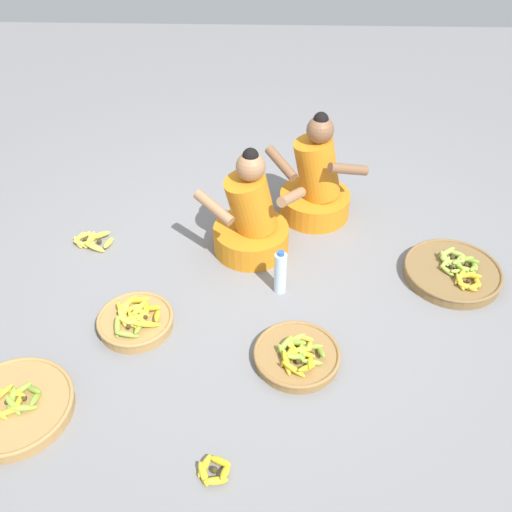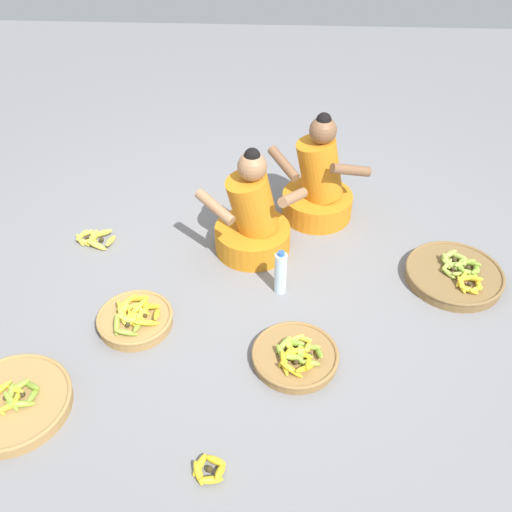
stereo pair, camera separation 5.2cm
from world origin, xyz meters
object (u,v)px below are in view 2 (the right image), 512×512
(vendor_woman_behind, at_px, (318,185))
(banana_basket_back_center, at_px, (12,403))
(banana_basket_back_right, at_px, (295,356))
(loose_bananas_front_right, at_px, (94,239))
(vendor_woman_front, at_px, (253,220))
(banana_basket_mid_left, at_px, (135,319))
(water_bottle, at_px, (281,273))
(loose_bananas_near_vendor, at_px, (209,470))
(banana_basket_back_left, at_px, (455,274))

(vendor_woman_behind, xyz_separation_m, banana_basket_back_center, (-1.63, -1.81, -0.22))
(banana_basket_back_right, bearing_deg, loose_bananas_front_right, 144.62)
(vendor_woman_front, bearing_deg, loose_bananas_front_right, 179.07)
(banana_basket_mid_left, height_order, water_bottle, water_bottle)
(loose_bananas_front_right, height_order, water_bottle, water_bottle)
(vendor_woman_behind, height_order, banana_basket_mid_left, vendor_woman_behind)
(banana_basket_mid_left, relative_size, loose_bananas_near_vendor, 2.56)
(vendor_woman_behind, xyz_separation_m, banana_basket_back_right, (-0.16, -1.42, -0.22))
(loose_bananas_near_vendor, bearing_deg, loose_bananas_front_right, 120.60)
(banana_basket_back_center, bearing_deg, vendor_woman_front, 49.62)
(vendor_woman_front, relative_size, loose_bananas_near_vendor, 4.43)
(banana_basket_mid_left, bearing_deg, banana_basket_back_center, -129.65)
(banana_basket_back_right, xyz_separation_m, loose_bananas_near_vendor, (-0.41, -0.70, -0.02))
(vendor_woman_front, distance_m, vendor_woman_behind, 0.63)
(loose_bananas_near_vendor, relative_size, loose_bananas_front_right, 0.60)
(banana_basket_mid_left, xyz_separation_m, water_bottle, (0.86, 0.34, 0.10))
(vendor_woman_front, height_order, banana_basket_back_right, vendor_woman_front)
(banana_basket_mid_left, bearing_deg, banana_basket_back_right, -13.49)
(loose_bananas_near_vendor, xyz_separation_m, water_bottle, (0.31, 1.28, 0.13))
(banana_basket_mid_left, distance_m, loose_bananas_near_vendor, 1.08)
(banana_basket_back_right, height_order, loose_bananas_near_vendor, banana_basket_back_right)
(vendor_woman_behind, distance_m, loose_bananas_near_vendor, 2.21)
(loose_bananas_front_right, distance_m, water_bottle, 1.40)
(banana_basket_back_left, bearing_deg, loose_bananas_front_right, 173.62)
(banana_basket_back_right, bearing_deg, banana_basket_back_center, -165.15)
(banana_basket_mid_left, distance_m, banana_basket_back_left, 2.06)
(banana_basket_back_right, distance_m, loose_bananas_front_right, 1.75)
(banana_basket_mid_left, bearing_deg, loose_bananas_near_vendor, -59.56)
(water_bottle, bearing_deg, loose_bananas_front_right, 161.73)
(vendor_woman_behind, bearing_deg, loose_bananas_front_right, -165.49)
(banana_basket_back_center, bearing_deg, loose_bananas_near_vendor, -16.44)
(vendor_woman_front, relative_size, banana_basket_back_left, 1.25)
(vendor_woman_front, distance_m, loose_bananas_near_vendor, 1.72)
(vendor_woman_front, distance_m, banana_basket_back_center, 1.83)
(vendor_woman_front, xyz_separation_m, water_bottle, (0.20, -0.42, -0.10))
(water_bottle, bearing_deg, vendor_woman_behind, 73.17)
(loose_bananas_near_vendor, distance_m, loose_bananas_front_right, 1.99)
(loose_bananas_near_vendor, bearing_deg, vendor_woman_behind, 75.01)
(water_bottle, bearing_deg, banana_basket_back_right, -80.37)
(vendor_woman_front, xyz_separation_m, banana_basket_back_center, (-1.18, -1.38, -0.21))
(banana_basket_back_left, height_order, loose_bananas_near_vendor, banana_basket_back_left)
(banana_basket_back_left, bearing_deg, banana_basket_mid_left, -165.81)
(banana_basket_back_left, distance_m, loose_bananas_front_right, 2.48)
(loose_bananas_near_vendor, bearing_deg, vendor_woman_front, 86.17)
(vendor_woman_front, xyz_separation_m, vendor_woman_behind, (0.46, 0.43, 0.02))
(vendor_woman_front, bearing_deg, banana_basket_back_right, -73.38)
(banana_basket_mid_left, distance_m, banana_basket_back_right, 0.99)
(banana_basket_mid_left, xyz_separation_m, banana_basket_back_center, (-0.51, -0.62, -0.01))
(vendor_woman_front, bearing_deg, banana_basket_back_left, -10.89)
(vendor_woman_behind, height_order, banana_basket_back_left, vendor_woman_behind)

